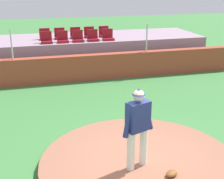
% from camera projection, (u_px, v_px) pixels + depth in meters
% --- Properties ---
extents(ground_plane, '(60.00, 60.00, 0.00)m').
position_uv_depth(ground_plane, '(139.00, 166.00, 7.50)').
color(ground_plane, '#3D7C3C').
extents(pitchers_mound, '(4.61, 4.61, 0.18)m').
position_uv_depth(pitchers_mound, '(140.00, 163.00, 7.47)').
color(pitchers_mound, '#945E47').
rests_on(pitchers_mound, ground_plane).
extents(pitcher, '(0.81, 0.43, 1.83)m').
position_uv_depth(pitcher, '(138.00, 123.00, 6.83)').
color(pitcher, white).
rests_on(pitcher, pitchers_mound).
extents(fielding_glove, '(0.36, 0.32, 0.11)m').
position_uv_depth(fielding_glove, '(172.00, 174.00, 6.81)').
color(fielding_glove, brown).
rests_on(fielding_glove, pitchers_mound).
extents(brick_barrier, '(14.43, 0.40, 1.09)m').
position_uv_depth(brick_barrier, '(84.00, 68.00, 13.66)').
color(brick_barrier, '#A0422C').
rests_on(brick_barrier, ground_plane).
extents(fence_post_left, '(0.06, 0.06, 1.20)m').
position_uv_depth(fence_post_left, '(11.00, 44.00, 12.58)').
color(fence_post_left, silver).
rests_on(fence_post_left, brick_barrier).
extents(fence_post_right, '(0.06, 0.06, 1.20)m').
position_uv_depth(fence_post_right, '(147.00, 38.00, 13.98)').
color(fence_post_right, silver).
rests_on(fence_post_right, brick_barrier).
extents(bleacher_platform, '(12.36, 3.28, 1.44)m').
position_uv_depth(bleacher_platform, '(75.00, 52.00, 15.77)').
color(bleacher_platform, gray).
rests_on(bleacher_platform, ground_plane).
extents(stadium_chair_0, '(0.48, 0.44, 0.50)m').
position_uv_depth(stadium_chair_0, '(47.00, 39.00, 14.11)').
color(stadium_chair_0, maroon).
rests_on(stadium_chair_0, bleacher_platform).
extents(stadium_chair_1, '(0.48, 0.44, 0.50)m').
position_uv_depth(stadium_chair_1, '(63.00, 39.00, 14.29)').
color(stadium_chair_1, maroon).
rests_on(stadium_chair_1, bleacher_platform).
extents(stadium_chair_2, '(0.48, 0.44, 0.50)m').
position_uv_depth(stadium_chair_2, '(78.00, 38.00, 14.46)').
color(stadium_chair_2, maroon).
rests_on(stadium_chair_2, bleacher_platform).
extents(stadium_chair_3, '(0.48, 0.44, 0.50)m').
position_uv_depth(stadium_chair_3, '(93.00, 37.00, 14.64)').
color(stadium_chair_3, maroon).
rests_on(stadium_chair_3, bleacher_platform).
extents(stadium_chair_4, '(0.48, 0.44, 0.50)m').
position_uv_depth(stadium_chair_4, '(108.00, 37.00, 14.81)').
color(stadium_chair_4, maroon).
rests_on(stadium_chair_4, bleacher_platform).
extents(stadium_chair_5, '(0.48, 0.44, 0.50)m').
position_uv_depth(stadium_chair_5, '(45.00, 36.00, 14.96)').
color(stadium_chair_5, maroon).
rests_on(stadium_chair_5, bleacher_platform).
extents(stadium_chair_6, '(0.48, 0.44, 0.50)m').
position_uv_depth(stadium_chair_6, '(60.00, 35.00, 15.13)').
color(stadium_chair_6, maroon).
rests_on(stadium_chair_6, bleacher_platform).
extents(stadium_chair_7, '(0.48, 0.44, 0.50)m').
position_uv_depth(stadium_chair_7, '(76.00, 35.00, 15.30)').
color(stadium_chair_7, maroon).
rests_on(stadium_chair_7, bleacher_platform).
extents(stadium_chair_8, '(0.48, 0.44, 0.50)m').
position_uv_depth(stadium_chair_8, '(89.00, 34.00, 15.47)').
color(stadium_chair_8, maroon).
rests_on(stadium_chair_8, bleacher_platform).
extents(stadium_chair_9, '(0.48, 0.44, 0.50)m').
position_uv_depth(stadium_chair_9, '(104.00, 33.00, 15.67)').
color(stadium_chair_9, maroon).
rests_on(stadium_chair_9, bleacher_platform).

